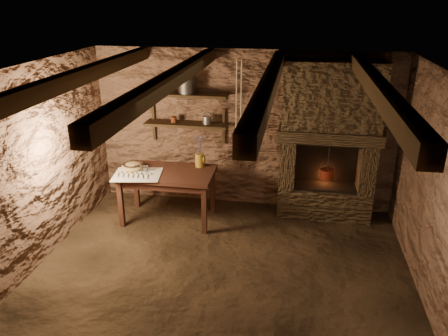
% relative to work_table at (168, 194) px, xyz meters
% --- Properties ---
extents(floor, '(4.50, 4.50, 0.00)m').
position_rel_work_table_xyz_m(floor, '(1.00, -1.24, -0.41)').
color(floor, black).
rests_on(floor, ground).
extents(back_wall, '(4.50, 0.04, 2.40)m').
position_rel_work_table_xyz_m(back_wall, '(1.00, 0.76, 0.79)').
color(back_wall, '#513426').
rests_on(back_wall, floor).
extents(front_wall, '(4.50, 0.04, 2.40)m').
position_rel_work_table_xyz_m(front_wall, '(1.00, -3.24, 0.79)').
color(front_wall, '#513426').
rests_on(front_wall, floor).
extents(left_wall, '(0.04, 4.00, 2.40)m').
position_rel_work_table_xyz_m(left_wall, '(-1.25, -1.24, 0.79)').
color(left_wall, '#513426').
rests_on(left_wall, floor).
extents(right_wall, '(0.04, 4.00, 2.40)m').
position_rel_work_table_xyz_m(right_wall, '(3.25, -1.24, 0.79)').
color(right_wall, '#513426').
rests_on(right_wall, floor).
extents(ceiling, '(4.50, 4.00, 0.04)m').
position_rel_work_table_xyz_m(ceiling, '(1.00, -1.24, 1.99)').
color(ceiling, black).
rests_on(ceiling, back_wall).
extents(beam_far_left, '(0.14, 3.95, 0.16)m').
position_rel_work_table_xyz_m(beam_far_left, '(-0.50, -1.24, 1.90)').
color(beam_far_left, black).
rests_on(beam_far_left, ceiling).
extents(beam_mid_left, '(0.14, 3.95, 0.16)m').
position_rel_work_table_xyz_m(beam_mid_left, '(0.50, -1.24, 1.90)').
color(beam_mid_left, black).
rests_on(beam_mid_left, ceiling).
extents(beam_mid_right, '(0.14, 3.95, 0.16)m').
position_rel_work_table_xyz_m(beam_mid_right, '(1.50, -1.24, 1.90)').
color(beam_mid_right, black).
rests_on(beam_mid_right, ceiling).
extents(beam_far_right, '(0.14, 3.95, 0.16)m').
position_rel_work_table_xyz_m(beam_far_right, '(2.50, -1.24, 1.90)').
color(beam_far_right, black).
rests_on(beam_far_right, ceiling).
extents(shelf_lower, '(1.25, 0.30, 0.04)m').
position_rel_work_table_xyz_m(shelf_lower, '(0.15, 0.60, 0.89)').
color(shelf_lower, black).
rests_on(shelf_lower, back_wall).
extents(shelf_upper, '(1.25, 0.30, 0.04)m').
position_rel_work_table_xyz_m(shelf_upper, '(0.15, 0.60, 1.34)').
color(shelf_upper, black).
rests_on(shelf_upper, back_wall).
extents(hearth, '(1.43, 0.51, 2.30)m').
position_rel_work_table_xyz_m(hearth, '(2.25, 0.53, 0.81)').
color(hearth, '#3A2D1D').
rests_on(hearth, floor).
extents(work_table, '(1.34, 0.78, 0.76)m').
position_rel_work_table_xyz_m(work_table, '(0.00, 0.00, 0.00)').
color(work_table, '#371C13').
rests_on(work_table, floor).
extents(linen_cloth, '(0.72, 0.62, 0.01)m').
position_rel_work_table_xyz_m(linen_cloth, '(-0.37, -0.19, 0.36)').
color(linen_cloth, white).
rests_on(linen_cloth, work_table).
extents(pewter_cutlery_row, '(0.57, 0.29, 0.01)m').
position_rel_work_table_xyz_m(pewter_cutlery_row, '(-0.37, -0.21, 0.37)').
color(pewter_cutlery_row, '#9C998D').
rests_on(pewter_cutlery_row, linen_cloth).
extents(drinking_glasses, '(0.21, 0.06, 0.08)m').
position_rel_work_table_xyz_m(drinking_glasses, '(-0.35, -0.07, 0.40)').
color(drinking_glasses, silver).
rests_on(drinking_glasses, linen_cloth).
extents(stoneware_jug, '(0.16, 0.16, 0.46)m').
position_rel_work_table_xyz_m(stoneware_jug, '(0.42, 0.27, 0.55)').
color(stoneware_jug, olive).
rests_on(stoneware_jug, work_table).
extents(wooden_bowl, '(0.42, 0.42, 0.12)m').
position_rel_work_table_xyz_m(wooden_bowl, '(-0.51, 0.00, 0.39)').
color(wooden_bowl, olive).
rests_on(wooden_bowl, work_table).
extents(iron_stockpot, '(0.28, 0.28, 0.20)m').
position_rel_work_table_xyz_m(iron_stockpot, '(0.18, 0.60, 1.46)').
color(iron_stockpot, '#2B2927').
rests_on(iron_stockpot, shelf_upper).
extents(tin_pan, '(0.26, 0.18, 0.24)m').
position_rel_work_table_xyz_m(tin_pan, '(-0.26, 0.70, 1.48)').
color(tin_pan, gray).
rests_on(tin_pan, shelf_upper).
extents(small_kettle, '(0.19, 0.16, 0.18)m').
position_rel_work_table_xyz_m(small_kettle, '(0.47, 0.60, 0.97)').
color(small_kettle, gray).
rests_on(small_kettle, shelf_lower).
extents(rusty_tin, '(0.11, 0.11, 0.09)m').
position_rel_work_table_xyz_m(rusty_tin, '(-0.04, 0.60, 0.95)').
color(rusty_tin, '#522210').
rests_on(rusty_tin, shelf_lower).
extents(red_pot, '(0.25, 0.25, 0.54)m').
position_rel_work_table_xyz_m(red_pot, '(2.26, 0.48, 0.29)').
color(red_pot, maroon).
rests_on(red_pot, hearth).
extents(hanging_ropes, '(0.08, 0.08, 1.20)m').
position_rel_work_table_xyz_m(hanging_ropes, '(1.05, -0.19, 1.39)').
color(hanging_ropes, '#CDB990').
rests_on(hanging_ropes, ceiling).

